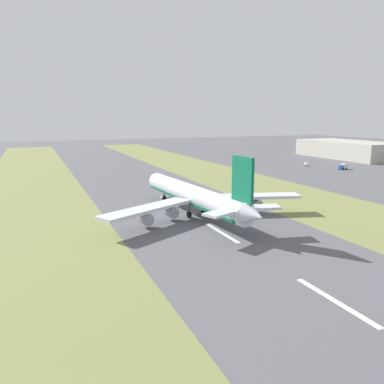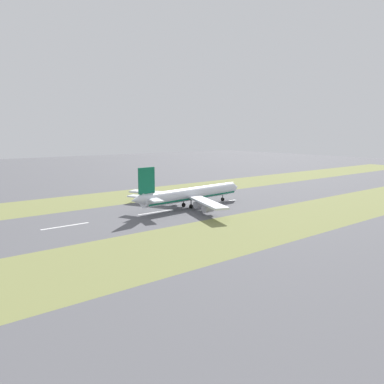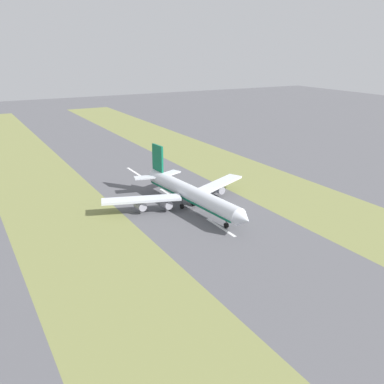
{
  "view_description": "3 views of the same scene",
  "coord_description": "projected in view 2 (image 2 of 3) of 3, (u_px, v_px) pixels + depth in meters",
  "views": [
    {
      "loc": [
        -43.49,
        -104.07,
        29.38
      ],
      "look_at": [
        0.31,
        -1.58,
        7.0
      ],
      "focal_mm": 35.0,
      "sensor_mm": 36.0,
      "label": 1
    },
    {
      "loc": [
        135.99,
        -108.51,
        34.65
      ],
      "look_at": [
        0.31,
        -1.58,
        7.0
      ],
      "focal_mm": 35.0,
      "sensor_mm": 36.0,
      "label": 2
    },
    {
      "loc": [
        76.39,
        138.32,
        59.42
      ],
      "look_at": [
        0.31,
        -1.58,
        7.0
      ],
      "focal_mm": 42.0,
      "sensor_mm": 36.0,
      "label": 3
    }
  ],
  "objects": [
    {
      "name": "centreline_dash_near",
      "position": [
        65.0,
        226.0,
        139.63
      ],
      "size": [
        1.2,
        18.0,
        0.01
      ],
      "primitive_type": "cube",
      "color": "silver",
      "rests_on": "ground"
    },
    {
      "name": "ground_plane",
      "position": [
        194.0,
        206.0,
        177.27
      ],
      "size": [
        800.0,
        800.0,
        0.0
      ],
      "primitive_type": "plane",
      "color": "#56565B"
    },
    {
      "name": "centreline_dash_far",
      "position": [
        223.0,
        202.0,
        188.53
      ],
      "size": [
        1.2,
        18.0,
        0.01
      ],
      "primitive_type": "cube",
      "color": "silver",
      "rests_on": "ground"
    },
    {
      "name": "airplane_main_jet",
      "position": [
        189.0,
        195.0,
        173.83
      ],
      "size": [
        63.92,
        67.22,
        20.2
      ],
      "color": "silver",
      "rests_on": "ground"
    },
    {
      "name": "grass_median_west",
      "position": [
        145.0,
        194.0,
        212.17
      ],
      "size": [
        40.0,
        600.0,
        0.01
      ],
      "primitive_type": "cube",
      "color": "olive",
      "rests_on": "ground"
    },
    {
      "name": "centreline_dash_mid",
      "position": [
        156.0,
        212.0,
        164.08
      ],
      "size": [
        1.2,
        18.0,
        0.01
      ],
      "primitive_type": "cube",
      "color": "silver",
      "rests_on": "ground"
    },
    {
      "name": "grass_median_east",
      "position": [
        268.0,
        224.0,
        142.37
      ],
      "size": [
        40.0,
        600.0,
        0.01
      ],
      "primitive_type": "cube",
      "color": "olive",
      "rests_on": "ground"
    }
  ]
}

